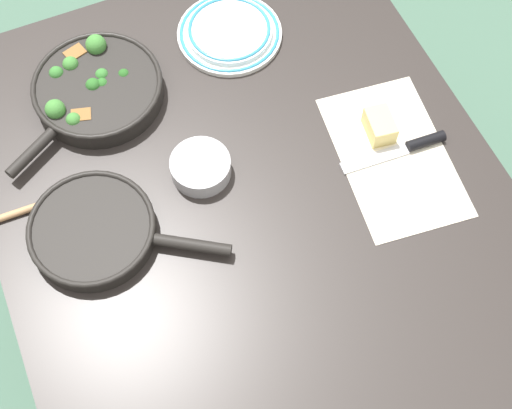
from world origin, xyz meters
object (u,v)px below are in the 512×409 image
(skillet_eggs, at_px, (95,230))
(prep_bowl_steel, at_px, (201,167))
(cheese_block, at_px, (380,126))
(dinner_plate_stack, at_px, (230,32))
(grater_knife, at_px, (408,147))
(skillet_broccoli, at_px, (95,88))
(wooden_spoon, at_px, (33,207))

(skillet_eggs, bearing_deg, prep_bowl_steel, 44.64)
(prep_bowl_steel, bearing_deg, cheese_block, 81.35)
(skillet_eggs, bearing_deg, dinner_plate_stack, 72.54)
(skillet_eggs, height_order, grater_knife, skillet_eggs)
(skillet_eggs, bearing_deg, cheese_block, 32.05)
(skillet_broccoli, distance_m, dinner_plate_stack, 0.34)
(wooden_spoon, bearing_deg, skillet_eggs, -45.16)
(grater_knife, xyz_separation_m, prep_bowl_steel, (-0.12, -0.43, 0.01))
(cheese_block, bearing_deg, dinner_plate_stack, -152.71)
(cheese_block, bearing_deg, grater_knife, 31.75)
(skillet_eggs, height_order, wooden_spoon, skillet_eggs)
(skillet_broccoli, height_order, cheese_block, skillet_broccoli)
(cheese_block, height_order, dinner_plate_stack, cheese_block)
(cheese_block, xyz_separation_m, prep_bowl_steel, (-0.06, -0.39, -0.00))
(dinner_plate_stack, bearing_deg, cheese_block, 27.29)
(skillet_broccoli, height_order, grater_knife, skillet_broccoli)
(skillet_eggs, distance_m, prep_bowl_steel, 0.25)
(skillet_eggs, xyz_separation_m, wooden_spoon, (-0.11, -0.10, -0.01))
(cheese_block, bearing_deg, prep_bowl_steel, -98.65)
(skillet_broccoli, distance_m, skillet_eggs, 0.34)
(skillet_eggs, xyz_separation_m, cheese_block, (0.01, 0.63, 0.00))
(skillet_eggs, bearing_deg, skillet_broccoli, 104.70)
(skillet_broccoli, height_order, wooden_spoon, skillet_broccoli)
(grater_knife, bearing_deg, cheese_block, -54.63)
(skillet_eggs, height_order, prep_bowl_steel, same)
(skillet_broccoli, bearing_deg, prep_bowl_steel, 86.36)
(skillet_broccoli, relative_size, dinner_plate_stack, 1.57)
(grater_knife, relative_size, dinner_plate_stack, 0.97)
(wooden_spoon, height_order, prep_bowl_steel, prep_bowl_steel)
(skillet_eggs, xyz_separation_m, dinner_plate_stack, (-0.37, 0.44, -0.01))
(skillet_broccoli, height_order, prep_bowl_steel, skillet_broccoli)
(skillet_eggs, relative_size, cheese_block, 4.45)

